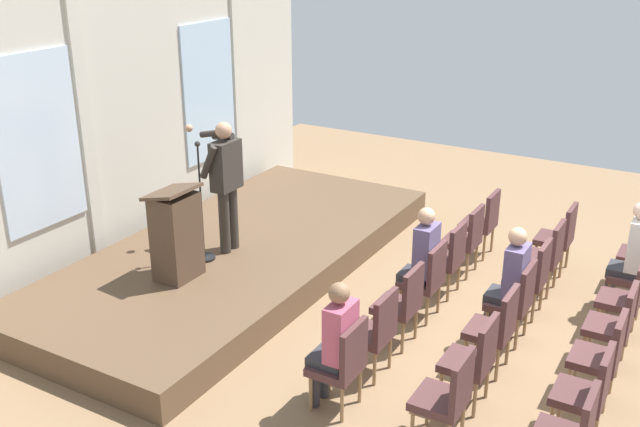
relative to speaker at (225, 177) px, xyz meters
The scene contains 29 objects.
ground_plane 3.94m from the speaker, 86.50° to the right, with size 14.13×14.13×0.00m, color #846647.
rear_partition 1.96m from the speaker, 81.71° to the left, with size 8.15×0.14×4.49m.
stage_platform 1.20m from the speaker, ahead, with size 6.29×2.83×0.36m, color brown.
speaker is the anchor object (origin of this frame).
mic_stand 0.78m from the speaker, 166.48° to the left, with size 0.28×0.28×1.55m.
lectern 1.05m from the speaker, behind, with size 0.60×0.48×1.16m.
chair_r0_c0 3.36m from the speaker, 124.19° to the right, with size 0.46×0.44×0.94m.
audience_r0_c0 3.25m from the speaker, 125.00° to the right, with size 0.36×0.39×1.34m.
chair_r0_c1 3.04m from the speaker, 113.02° to the right, with size 0.46×0.44×0.94m.
chair_r0_c2 2.85m from the speaker, 99.67° to the right, with size 0.46×0.44×0.94m.
chair_r0_c3 2.82m from the speaker, 85.20° to the right, with size 0.46×0.44×0.94m.
audience_r0_c3 2.69m from the speaker, 85.06° to the right, with size 0.36×0.39×1.38m.
chair_r0_c4 2.96m from the speaker, 71.31° to the right, with size 0.46×0.44×0.94m.
chair_r0_c5 3.24m from the speaker, 59.34° to the right, with size 0.46×0.44×0.94m.
chair_r0_c6 3.62m from the speaker, 49.73° to the right, with size 0.46×0.44×0.94m.
chair_r1_c0 4.24m from the speaker, 116.08° to the right, with size 0.46×0.44×0.94m.
chair_r1_c1 3.99m from the speaker, 107.03° to the right, with size 0.46×0.44×0.94m.
chair_r1_c2 3.85m from the speaker, 97.00° to the right, with size 0.46×0.44×0.94m.
chair_r1_c3 3.83m from the speaker, 86.54° to the right, with size 0.46×0.44×0.94m.
audience_r1_c3 3.71m from the speaker, 86.46° to the right, with size 0.36×0.39×1.35m.
chair_r1_c4 3.93m from the speaker, 76.30° to the right, with size 0.46×0.44×0.94m.
chair_r1_c5 4.14m from the speaker, 66.87° to the right, with size 0.46×0.44×0.94m.
chair_r1_c6 4.45m from the speaker, 58.59° to the right, with size 0.46×0.44×0.94m.
chair_r2_c1 4.98m from the speaker, 103.46° to the right, with size 0.46×0.44×0.94m.
chair_r2_c2 4.87m from the speaker, 95.49° to the right, with size 0.46×0.44×0.94m.
chair_r2_c3 4.85m from the speaker, 87.29° to the right, with size 0.46×0.44×0.94m.
chair_r2_c4 4.93m from the speaker, 79.21° to the right, with size 0.46×0.44×0.94m.
chair_r2_c5 5.10m from the speaker, 71.53° to the right, with size 0.46×0.44×0.94m.
audience_r2_c5 5.00m from the speaker, 71.25° to the right, with size 0.36×0.39×1.39m.
Camera 1 is at (-7.27, -1.77, 4.34)m, focal length 41.33 mm.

